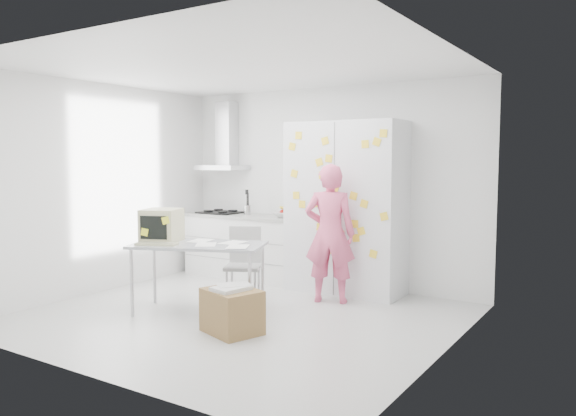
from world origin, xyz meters
The scene contains 10 objects.
floor centered at (0.00, 0.00, -0.01)m, with size 4.50×4.00×0.02m, color silver.
walls centered at (0.00, 0.72, 1.35)m, with size 4.52×4.01×2.70m.
ceiling centered at (0.00, 0.00, 2.70)m, with size 4.50×4.00×0.02m, color white.
counter_run centered at (-1.20, 1.70, 0.47)m, with size 1.84×0.63×1.28m.
range_hood centered at (-1.65, 1.84, 1.96)m, with size 0.70×0.48×1.01m.
tall_cabinet centered at (0.45, 1.67, 1.10)m, with size 1.50×0.68×2.20m.
person centered at (0.53, 1.10, 0.84)m, with size 0.61×0.40×1.67m, color #EB5B84.
desk centered at (-0.78, -0.18, 0.88)m, with size 1.62×1.22×1.16m.
chair centered at (-0.35, 0.55, 0.51)m, with size 0.56×0.56×0.91m.
cardboard_box centered at (0.29, -0.50, 0.23)m, with size 0.66×0.59×0.48m.
Camera 1 is at (3.70, -4.80, 1.73)m, focal length 35.00 mm.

